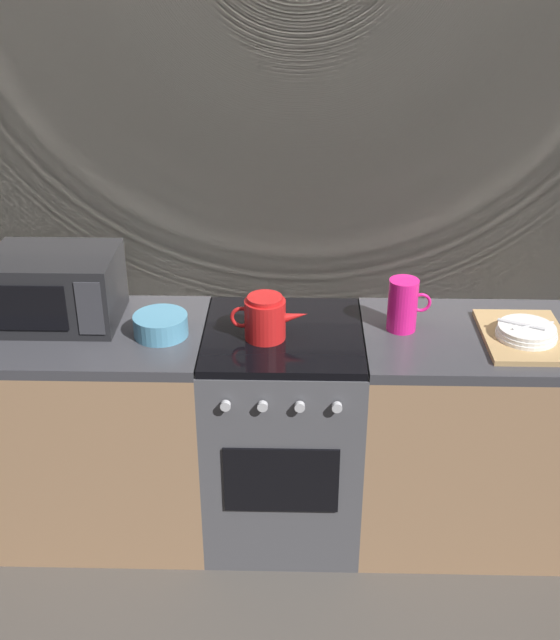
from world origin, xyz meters
TOP-DOWN VIEW (x-y plane):
  - ground_plane at (0.00, 0.00)m, footprint 8.00×8.00m
  - back_wall at (0.00, 0.32)m, footprint 3.60×0.05m
  - counter_left at (-0.90, 0.00)m, footprint 1.20×0.60m
  - stove_unit at (-0.00, -0.00)m, footprint 0.60×0.63m
  - counter_right at (0.90, 0.00)m, footprint 1.20×0.60m
  - microwave at (-0.85, 0.08)m, footprint 0.46×0.35m
  - kettle at (-0.06, -0.04)m, footprint 0.28×0.15m
  - mixing_bowl at (-0.45, -0.03)m, footprint 0.20×0.20m
  - pitcher at (0.44, 0.04)m, footprint 0.16×0.11m
  - dish_pile at (0.88, -0.04)m, footprint 0.30×0.40m

SIDE VIEW (x-z plane):
  - ground_plane at x=0.00m, z-range 0.00..0.00m
  - stove_unit at x=0.00m, z-range 0.00..0.90m
  - counter_left at x=-0.90m, z-range 0.00..0.90m
  - counter_right at x=0.90m, z-range 0.00..0.90m
  - dish_pile at x=0.88m, z-range 0.89..0.96m
  - mixing_bowl at x=-0.45m, z-range 0.90..0.98m
  - kettle at x=-0.06m, z-range 0.90..1.06m
  - pitcher at x=0.44m, z-range 0.90..1.10m
  - microwave at x=-0.85m, z-range 0.90..1.17m
  - back_wall at x=0.00m, z-range 0.00..2.40m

